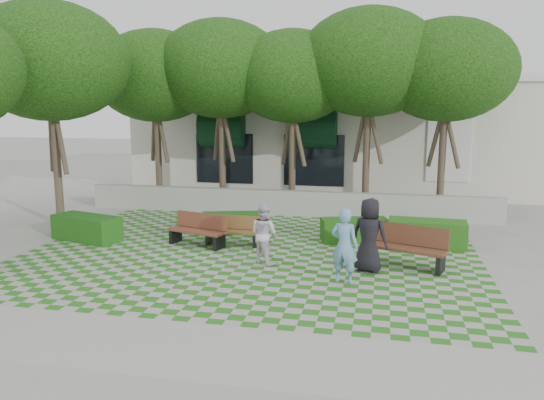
% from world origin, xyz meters
% --- Properties ---
extents(ground, '(90.00, 90.00, 0.00)m').
position_xyz_m(ground, '(0.00, 0.00, 0.00)').
color(ground, gray).
rests_on(ground, ground).
extents(lawn, '(12.00, 12.00, 0.00)m').
position_xyz_m(lawn, '(0.00, 1.00, 0.01)').
color(lawn, '#2B721E').
rests_on(lawn, ground).
extents(sidewalk_south, '(16.00, 2.00, 0.01)m').
position_xyz_m(sidewalk_south, '(0.00, -4.70, 0.01)').
color(sidewalk_south, '#9E9B93').
rests_on(sidewalk_south, ground).
extents(sidewalk_west, '(2.00, 12.00, 0.01)m').
position_xyz_m(sidewalk_west, '(-7.20, 1.00, 0.01)').
color(sidewalk_west, '#9E9B93').
rests_on(sidewalk_west, ground).
extents(retaining_wall, '(15.00, 0.36, 0.90)m').
position_xyz_m(retaining_wall, '(0.00, 6.20, 0.45)').
color(retaining_wall, '#9E9B93').
rests_on(retaining_wall, ground).
extents(bench_east, '(2.05, 1.26, 1.02)m').
position_xyz_m(bench_east, '(4.06, 0.66, 0.49)').
color(bench_east, '#512C1B').
rests_on(bench_east, ground).
extents(bench_mid, '(1.58, 0.55, 0.83)m').
position_xyz_m(bench_mid, '(-0.71, 1.83, 0.40)').
color(bench_mid, brown).
rests_on(bench_mid, ground).
extents(bench_west, '(1.82, 1.05, 0.91)m').
position_xyz_m(bench_west, '(-1.65, 1.52, 0.44)').
color(bench_west, brown).
rests_on(bench_west, ground).
extents(hedge_east, '(2.18, 0.97, 0.75)m').
position_xyz_m(hedge_east, '(4.71, 2.77, 0.37)').
color(hedge_east, '#1F5316').
rests_on(hedge_east, ground).
extents(hedge_midright, '(2.06, 1.29, 0.67)m').
position_xyz_m(hedge_midright, '(2.68, 2.91, 0.34)').
color(hedge_midright, '#1C4B14').
rests_on(hedge_midright, ground).
extents(hedge_midleft, '(1.92, 1.19, 0.63)m').
position_xyz_m(hedge_midleft, '(-1.16, 3.16, 0.31)').
color(hedge_midleft, '#184C14').
rests_on(hedge_midleft, ground).
extents(hedge_west, '(2.26, 1.41, 0.74)m').
position_xyz_m(hedge_west, '(-5.08, 1.39, 0.37)').
color(hedge_west, '#194A13').
rests_on(hedge_west, ground).
extents(person_blue, '(0.71, 0.55, 1.72)m').
position_xyz_m(person_blue, '(2.65, -0.85, 0.86)').
color(person_blue, '#699BC0').
rests_on(person_blue, ground).
extents(person_dark, '(1.01, 0.82, 1.79)m').
position_xyz_m(person_dark, '(3.17, 0.10, 0.90)').
color(person_dark, black).
rests_on(person_dark, ground).
extents(person_white, '(0.94, 0.88, 1.54)m').
position_xyz_m(person_white, '(0.57, 0.22, 0.77)').
color(person_white, silver).
rests_on(person_white, ground).
extents(tree_row, '(17.70, 13.40, 7.41)m').
position_xyz_m(tree_row, '(-1.86, 5.95, 5.18)').
color(tree_row, '#47382B').
rests_on(tree_row, ground).
extents(building, '(18.00, 8.92, 5.15)m').
position_xyz_m(building, '(0.93, 14.08, 2.52)').
color(building, beige).
rests_on(building, ground).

